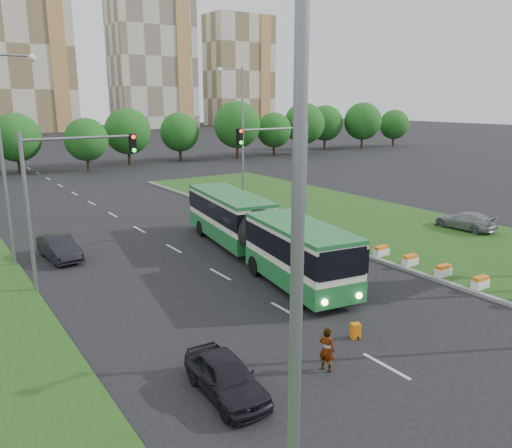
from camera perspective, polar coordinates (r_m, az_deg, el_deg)
ground at (r=25.21m, az=8.89°, el=-8.20°), size 360.00×360.00×0.00m
grass_median at (r=39.47m, az=14.80°, el=-0.22°), size 14.00×60.00×0.15m
median_kerb at (r=34.64m, az=7.20°, el=-1.79°), size 0.30×60.00×0.18m
lane_markings at (r=40.27m, az=-14.23°, el=-0.01°), size 0.20×100.00×0.01m
flower_planters at (r=30.27m, az=17.21°, el=-3.95°), size 1.10×18.10×0.60m
traffic_mast_median at (r=34.32m, az=3.64°, el=7.11°), size 5.76×0.32×8.00m
traffic_mast_left at (r=26.82m, az=-21.47°, el=4.23°), size 5.76×0.32×8.00m
street_lamps at (r=30.12m, az=-8.20°, el=7.28°), size 36.00×60.00×12.00m
tree_line at (r=76.65m, az=-14.49°, el=9.85°), size 120.00×8.00×9.00m
apartment_tower_ceast at (r=170.47m, az=-24.92°, el=17.99°), size 25.00×15.00×50.00m
apartment_tower_east at (r=181.96m, az=-11.77°, el=18.14°), size 27.00×15.00×47.00m
midrise_east at (r=198.07m, az=-1.93°, el=17.03°), size 24.00×14.00×40.00m
articulated_bus at (r=29.83m, az=-0.12°, el=-0.86°), size 2.78×17.86×2.94m
car_left_near at (r=17.06m, az=-3.47°, el=-16.98°), size 1.81×4.03×1.34m
car_left_far at (r=32.64m, az=-21.58°, el=-2.52°), size 1.87×4.50×1.45m
car_median at (r=39.95m, az=22.81°, el=0.38°), size 2.08×4.60×1.31m
pedestrian at (r=18.46m, az=8.09°, el=-14.01°), size 0.58×0.70×1.64m
shopping_trolley at (r=21.14m, az=11.30°, el=-11.89°), size 0.37×0.39×0.64m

